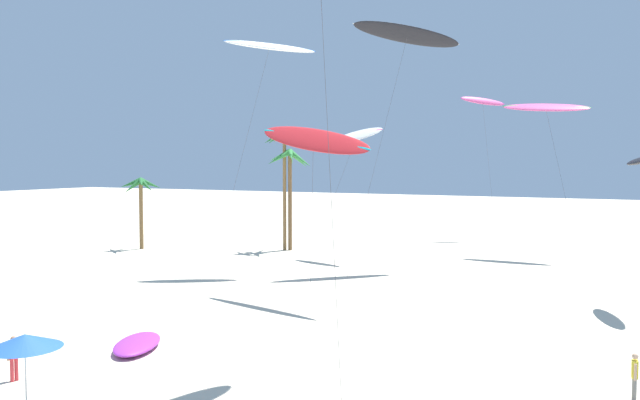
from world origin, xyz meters
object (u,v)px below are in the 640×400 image
person_near_right (14,356)px  flying_kite_6 (270,46)px  flying_kite_4 (407,35)px  flying_kite_9 (483,101)px  palm_tree_2 (290,166)px  flying_kite_10 (546,107)px  beach_umbrella (25,341)px  person_near_left (635,375)px  grounded_kite_0 (137,344)px  palm_tree_0 (141,189)px  palm_tree_1 (284,147)px  flying_kite_3 (313,140)px  flying_kite_0 (357,136)px

person_near_right → flying_kite_6: bearing=99.6°
flying_kite_4 → flying_kite_9: 22.28m
palm_tree_2 → flying_kite_9: size_ratio=0.61×
flying_kite_10 → beach_umbrella: size_ratio=5.25×
flying_kite_6 → person_near_left: flying_kite_6 is taller
flying_kite_9 → grounded_kite_0: size_ratio=3.69×
beach_umbrella → flying_kite_6: bearing=105.0°
palm_tree_0 → palm_tree_2: (12.79, 5.61, 2.16)m
flying_kite_9 → palm_tree_0: bearing=-139.1°
palm_tree_0 → palm_tree_1: palm_tree_1 is taller
flying_kite_9 → flying_kite_4: bearing=-91.7°
flying_kite_3 → flying_kite_4: 15.63m
palm_tree_1 → beach_umbrella: size_ratio=4.38×
flying_kite_3 → person_near_left: (17.26, -9.70, -8.50)m
palm_tree_1 → flying_kite_3: size_ratio=1.04×
flying_kite_3 → grounded_kite_0: size_ratio=2.60×
flying_kite_6 → grounded_kite_0: bearing=-74.9°
palm_tree_1 → flying_kite_3: (12.25, -17.78, -0.07)m
flying_kite_4 → flying_kite_9: bearing=88.3°
flying_kite_9 → beach_umbrella: size_ratio=5.95×
flying_kite_3 → beach_umbrella: 20.85m
palm_tree_0 → person_near_right: palm_tree_0 is taller
palm_tree_2 → flying_kite_3: size_ratio=0.87×
grounded_kite_0 → flying_kite_10: bearing=72.5°
flying_kite_3 → flying_kite_6: bearing=135.2°
palm_tree_0 → flying_kite_9: flying_kite_9 is taller
flying_kite_0 → flying_kite_9: bearing=72.8°
flying_kite_3 → person_near_left: bearing=-29.4°
palm_tree_0 → flying_kite_9: (26.35, 22.85, 8.95)m
flying_kite_4 → grounded_kite_0: 31.27m
palm_tree_0 → flying_kite_4: flying_kite_4 is taller
flying_kite_3 → palm_tree_0: bearing=153.2°
palm_tree_1 → palm_tree_2: 1.83m
flying_kite_0 → person_near_right: (1.02, -33.77, -9.39)m
palm_tree_2 → flying_kite_9: 22.95m
person_near_right → palm_tree_1: bearing=104.2°
palm_tree_0 → grounded_kite_0: bearing=-48.0°
flying_kite_9 → beach_umbrella: 56.25m
palm_tree_2 → flying_kite_4: size_ratio=0.50×
flying_kite_0 → person_near_right: bearing=-88.3°
flying_kite_0 → person_near_left: flying_kite_0 is taller
person_near_right → palm_tree_0: bearing=125.3°
grounded_kite_0 → beach_umbrella: beach_umbrella is taller
flying_kite_6 → flying_kite_9: (9.23, 27.82, -2.04)m
flying_kite_3 → grounded_kite_0: bearing=-99.5°
palm_tree_0 → grounded_kite_0: (22.51, -24.95, -5.35)m
palm_tree_2 → person_near_right: size_ratio=5.53×
flying_kite_0 → flying_kite_9: size_ratio=0.74×
flying_kite_0 → flying_kite_4: 9.50m
flying_kite_6 → beach_umbrella: (7.23, -27.06, -14.23)m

